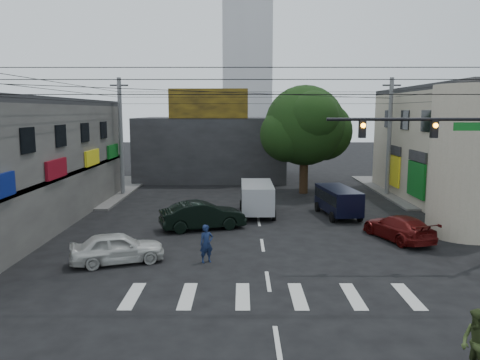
{
  "coord_description": "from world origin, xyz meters",
  "views": [
    {
      "loc": [
        -1.04,
        -20.62,
        6.64
      ],
      "look_at": [
        -1.13,
        4.0,
        3.0
      ],
      "focal_mm": 35.0,
      "sensor_mm": 36.0,
      "label": 1
    }
  ],
  "objects_px": {
    "traffic_gantry": "(452,155)",
    "pedestrian_olive": "(477,345)",
    "dark_sedan": "(203,215)",
    "navy_van": "(338,202)",
    "utility_pole_far_left": "(121,137)",
    "maroon_sedan": "(398,228)",
    "street_tree": "(305,126)",
    "utility_pole_far_right": "(389,137)",
    "silver_minivan": "(257,199)",
    "white_compact": "(118,248)",
    "traffic_officer": "(206,244)"
  },
  "relations": [
    {
      "from": "utility_pole_far_right",
      "to": "silver_minivan",
      "type": "xyz_separation_m",
      "value": [
        -10.55,
        -7.0,
        -3.58
      ]
    },
    {
      "from": "pedestrian_olive",
      "to": "navy_van",
      "type": "bearing_deg",
      "value": 161.39
    },
    {
      "from": "traffic_gantry",
      "to": "pedestrian_olive",
      "type": "relative_size",
      "value": 4.03
    },
    {
      "from": "dark_sedan",
      "to": "traffic_officer",
      "type": "distance_m",
      "value": 5.96
    },
    {
      "from": "silver_minivan",
      "to": "traffic_gantry",
      "type": "bearing_deg",
      "value": -142.08
    },
    {
      "from": "maroon_sedan",
      "to": "pedestrian_olive",
      "type": "bearing_deg",
      "value": 60.9
    },
    {
      "from": "utility_pole_far_right",
      "to": "maroon_sedan",
      "type": "height_order",
      "value": "utility_pole_far_right"
    },
    {
      "from": "white_compact",
      "to": "maroon_sedan",
      "type": "xyz_separation_m",
      "value": [
        13.6,
        3.79,
        -0.04
      ]
    },
    {
      "from": "traffic_gantry",
      "to": "utility_pole_far_left",
      "type": "bearing_deg",
      "value": 137.14
    },
    {
      "from": "traffic_gantry",
      "to": "utility_pole_far_left",
      "type": "relative_size",
      "value": 0.78
    },
    {
      "from": "utility_pole_far_left",
      "to": "street_tree",
      "type": "bearing_deg",
      "value": 3.95
    },
    {
      "from": "utility_pole_far_left",
      "to": "traffic_officer",
      "type": "bearing_deg",
      "value": -64.6
    },
    {
      "from": "traffic_gantry",
      "to": "pedestrian_olive",
      "type": "xyz_separation_m",
      "value": [
        -3.0,
        -8.71,
        -3.94
      ]
    },
    {
      "from": "traffic_gantry",
      "to": "pedestrian_olive",
      "type": "distance_m",
      "value": 10.02
    },
    {
      "from": "white_compact",
      "to": "navy_van",
      "type": "distance_m",
      "value": 14.83
    },
    {
      "from": "navy_van",
      "to": "pedestrian_olive",
      "type": "distance_m",
      "value": 18.25
    },
    {
      "from": "utility_pole_far_left",
      "to": "pedestrian_olive",
      "type": "bearing_deg",
      "value": -59.22
    },
    {
      "from": "silver_minivan",
      "to": "traffic_officer",
      "type": "distance_m",
      "value": 9.98
    },
    {
      "from": "traffic_gantry",
      "to": "white_compact",
      "type": "distance_m",
      "value": 14.91
    },
    {
      "from": "street_tree",
      "to": "utility_pole_far_right",
      "type": "relative_size",
      "value": 0.95
    },
    {
      "from": "white_compact",
      "to": "navy_van",
      "type": "xyz_separation_m",
      "value": [
        11.58,
        9.27,
        0.22
      ]
    },
    {
      "from": "traffic_gantry",
      "to": "street_tree",
      "type": "bearing_deg",
      "value": 101.99
    },
    {
      "from": "traffic_gantry",
      "to": "maroon_sedan",
      "type": "xyz_separation_m",
      "value": [
        -0.72,
        4.04,
        -4.18
      ]
    },
    {
      "from": "traffic_gantry",
      "to": "white_compact",
      "type": "height_order",
      "value": "traffic_gantry"
    },
    {
      "from": "utility_pole_far_right",
      "to": "white_compact",
      "type": "distance_m",
      "value": 24.18
    },
    {
      "from": "traffic_gantry",
      "to": "traffic_officer",
      "type": "xyz_separation_m",
      "value": [
        -10.42,
        0.35,
        -3.98
      ]
    },
    {
      "from": "traffic_gantry",
      "to": "pedestrian_olive",
      "type": "height_order",
      "value": "traffic_gantry"
    },
    {
      "from": "white_compact",
      "to": "silver_minivan",
      "type": "xyz_separation_m",
      "value": [
        6.45,
        9.75,
        0.33
      ]
    },
    {
      "from": "navy_van",
      "to": "silver_minivan",
      "type": "bearing_deg",
      "value": 77.22
    },
    {
      "from": "utility_pole_far_left",
      "to": "traffic_officer",
      "type": "relative_size",
      "value": 5.42
    },
    {
      "from": "street_tree",
      "to": "traffic_gantry",
      "type": "relative_size",
      "value": 1.21
    },
    {
      "from": "dark_sedan",
      "to": "navy_van",
      "type": "distance_m",
      "value": 8.95
    },
    {
      "from": "traffic_gantry",
      "to": "maroon_sedan",
      "type": "height_order",
      "value": "traffic_gantry"
    },
    {
      "from": "utility_pole_far_left",
      "to": "maroon_sedan",
      "type": "xyz_separation_m",
      "value": [
        17.6,
        -12.96,
        -3.95
      ]
    },
    {
      "from": "utility_pole_far_left",
      "to": "utility_pole_far_right",
      "type": "bearing_deg",
      "value": 0.0
    },
    {
      "from": "white_compact",
      "to": "navy_van",
      "type": "height_order",
      "value": "navy_van"
    },
    {
      "from": "pedestrian_olive",
      "to": "dark_sedan",
      "type": "bearing_deg",
      "value": -169.47
    },
    {
      "from": "street_tree",
      "to": "dark_sedan",
      "type": "height_order",
      "value": "street_tree"
    },
    {
      "from": "maroon_sedan",
      "to": "navy_van",
      "type": "relative_size",
      "value": 1.02
    },
    {
      "from": "street_tree",
      "to": "silver_minivan",
      "type": "distance_m",
      "value": 10.01
    },
    {
      "from": "dark_sedan",
      "to": "silver_minivan",
      "type": "bearing_deg",
      "value": -58.88
    },
    {
      "from": "street_tree",
      "to": "traffic_officer",
      "type": "bearing_deg",
      "value": -110.48
    },
    {
      "from": "silver_minivan",
      "to": "traffic_officer",
      "type": "bearing_deg",
      "value": 164.97
    },
    {
      "from": "street_tree",
      "to": "dark_sedan",
      "type": "relative_size",
      "value": 1.72
    },
    {
      "from": "street_tree",
      "to": "pedestrian_olive",
      "type": "bearing_deg",
      "value": -88.24
    },
    {
      "from": "pedestrian_olive",
      "to": "traffic_gantry",
      "type": "bearing_deg",
      "value": 143.17
    },
    {
      "from": "maroon_sedan",
      "to": "silver_minivan",
      "type": "relative_size",
      "value": 1.02
    },
    {
      "from": "navy_van",
      "to": "traffic_officer",
      "type": "xyz_separation_m",
      "value": [
        -7.67,
        -9.18,
        -0.06
      ]
    },
    {
      "from": "street_tree",
      "to": "maroon_sedan",
      "type": "height_order",
      "value": "street_tree"
    },
    {
      "from": "street_tree",
      "to": "utility_pole_far_left",
      "type": "bearing_deg",
      "value": -176.05
    }
  ]
}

